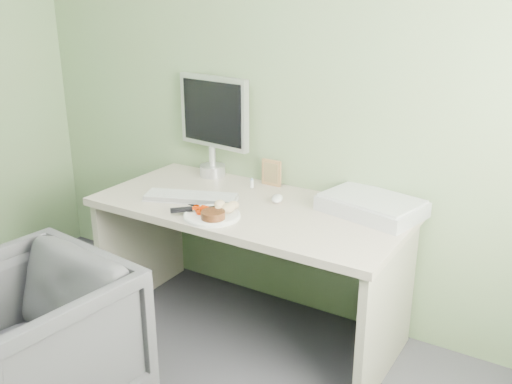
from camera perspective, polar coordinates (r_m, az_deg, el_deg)
The scene contains 15 objects.
wall_back at distance 3.06m, azimuth 3.10°, elevation 11.80°, with size 3.50×3.50×0.00m, color gray.
desk at distance 2.97m, azimuth -0.66°, elevation -4.59°, with size 1.60×0.75×0.73m.
plate at distance 2.75m, azimuth -4.42°, elevation -2.39°, with size 0.27×0.27×0.01m, color white.
steak at distance 2.70m, azimuth -4.32°, elevation -2.29°, with size 0.11×0.11×0.04m, color black.
potato_pile at distance 2.76m, azimuth -3.21°, elevation -1.38°, with size 0.13×0.09×0.07m, color tan.
carrot_heap at distance 2.77m, azimuth -5.62°, elevation -1.65°, with size 0.07×0.06×0.05m, color red.
steak_knife at distance 2.79m, azimuth -6.59°, elevation -1.71°, with size 0.21×0.21×0.02m.
mousepad at distance 2.97m, azimuth -5.10°, elevation -0.85°, with size 0.22×0.20×0.00m, color black.
keyboard at distance 2.99m, azimuth -6.54°, elevation -0.46°, with size 0.48×0.14×0.02m, color white.
computer_mouse at distance 2.94m, azimuth 2.12°, elevation -0.67°, with size 0.06×0.10×0.04m, color white.
photo_frame at distance 3.17m, azimuth 1.56°, elevation 1.95°, with size 0.12×0.01×0.15m, color #AA854F.
eyedrop_bottle at distance 3.14m, azimuth -0.41°, elevation 0.91°, with size 0.02×0.02×0.06m.
scanner at distance 2.84m, azimuth 11.47°, elevation -1.41°, with size 0.47×0.31×0.07m, color silver.
monitor at distance 3.30m, azimuth -4.28°, elevation 7.15°, with size 0.48×0.15×0.58m.
desk_chair at distance 2.67m, azimuth -21.69°, elevation -14.09°, with size 0.74×0.76×0.69m, color #37373D.
Camera 1 is at (1.45, -0.67, 1.77)m, focal length 40.00 mm.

